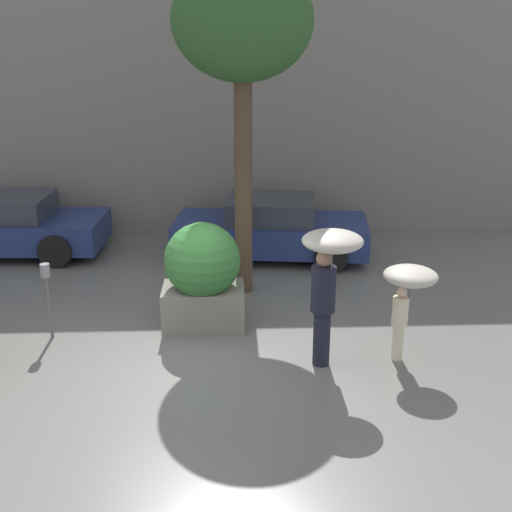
{
  "coord_description": "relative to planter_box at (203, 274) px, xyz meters",
  "views": [
    {
      "loc": [
        0.7,
        -8.02,
        4.32
      ],
      "look_at": [
        1.11,
        1.6,
        1.05
      ],
      "focal_mm": 45.0,
      "sensor_mm": 36.0,
      "label": 1
    }
  ],
  "objects": [
    {
      "name": "parked_car_far",
      "position": [
        -4.22,
        3.83,
        -0.29
      ],
      "size": [
        4.03,
        2.11,
        1.24
      ],
      "rotation": [
        0.0,
        0.0,
        1.53
      ],
      "color": "navy",
      "rests_on": "ground"
    },
    {
      "name": "person_child",
      "position": [
        2.84,
        -1.27,
        0.25
      ],
      "size": [
        0.74,
        0.74,
        1.4
      ],
      "rotation": [
        0.0,
        0.0,
        -0.38
      ],
      "color": "beige",
      "rests_on": "ground"
    },
    {
      "name": "parked_car_near",
      "position": [
        1.28,
        3.41,
        -0.29
      ],
      "size": [
        4.12,
        2.33,
        1.24
      ],
      "rotation": [
        0.0,
        0.0,
        1.45
      ],
      "color": "navy",
      "rests_on": "ground"
    },
    {
      "name": "ground_plane",
      "position": [
        -0.27,
        -1.28,
        -0.87
      ],
      "size": [
        40.0,
        40.0,
        0.0
      ],
      "primitive_type": "plane",
      "color": "slate"
    },
    {
      "name": "building_facade",
      "position": [
        -0.27,
        5.22,
        2.13
      ],
      "size": [
        18.0,
        0.3,
        6.0
      ],
      "color": "gray",
      "rests_on": "ground"
    },
    {
      "name": "planter_box",
      "position": [
        0.0,
        0.0,
        0.0
      ],
      "size": [
        1.27,
        1.17,
        1.69
      ],
      "color": "gray",
      "rests_on": "ground"
    },
    {
      "name": "street_tree",
      "position": [
        0.67,
        1.5,
        3.63
      ],
      "size": [
        2.28,
        2.28,
        5.57
      ],
      "color": "brown",
      "rests_on": "ground"
    },
    {
      "name": "person_adult",
      "position": [
        1.72,
        -1.4,
        0.56
      ],
      "size": [
        0.8,
        0.8,
        1.97
      ],
      "rotation": [
        0.0,
        0.0,
        -1.03
      ],
      "color": "#1E1E2D",
      "rests_on": "ground"
    },
    {
      "name": "parking_meter",
      "position": [
        -2.3,
        -0.32,
        -0.02
      ],
      "size": [
        0.14,
        0.14,
        1.19
      ],
      "color": "#595B60",
      "rests_on": "ground"
    }
  ]
}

